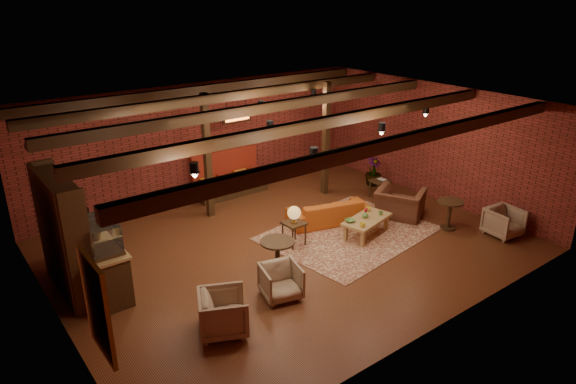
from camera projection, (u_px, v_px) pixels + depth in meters
floor at (289, 245)px, 11.82m from camera, size 10.00×10.00×0.00m
ceiling at (289, 108)px, 10.64m from camera, size 10.00×8.00×0.02m
wall_back at (202, 141)px, 14.20m from camera, size 10.00×0.02×3.20m
wall_front at (439, 249)px, 8.27m from camera, size 10.00×0.02×3.20m
wall_left at (48, 244)px, 8.42m from camera, size 0.02×8.00×3.20m
wall_right at (434, 142)px, 14.04m from camera, size 0.02×8.00×3.20m
ceiling_beams at (289, 114)px, 10.69m from camera, size 9.80×6.40×0.22m
ceiling_pipe at (248, 111)px, 11.96m from camera, size 9.60×0.12×0.12m
post_left at (207, 157)px, 12.82m from camera, size 0.16×0.16×3.20m
post_right at (326, 140)px, 14.29m from camera, size 0.16×0.16×3.20m
service_counter at (91, 249)px, 9.96m from camera, size 0.80×2.50×1.60m
plant_counter at (89, 225)px, 10.01m from camera, size 0.35×0.39×0.30m
shelving_hutch at (64, 234)px, 9.67m from camera, size 0.52×2.00×2.40m
chalkboard_menu at (98, 307)px, 6.76m from camera, size 0.08×0.96×1.46m
banquette at (231, 178)px, 14.60m from camera, size 2.10×0.70×1.00m
service_sign at (237, 117)px, 13.59m from camera, size 0.86×0.06×0.30m
ceiling_spotlights at (289, 124)px, 10.77m from camera, size 6.40×4.40×0.28m
rug at (349, 233)px, 12.40m from camera, size 4.19×3.42×0.01m
sofa at (329, 211)px, 12.90m from camera, size 2.20×1.33×0.60m
coffee_table at (366, 220)px, 12.16m from camera, size 1.43×0.94×0.70m
side_table_lamp at (294, 216)px, 11.59m from camera, size 0.47×0.47×0.96m
round_table_left at (278, 251)px, 10.50m from camera, size 0.71×0.71×0.74m
armchair_a at (223, 311)px, 8.71m from camera, size 1.02×1.05×0.83m
armchair_b at (281, 280)px, 9.72m from camera, size 0.85×0.82×0.73m
armchair_right at (400, 199)px, 13.13m from camera, size 1.19×1.37×1.01m
side_table_book at (380, 182)px, 14.35m from camera, size 0.53×0.53×0.55m
round_table_right at (450, 210)px, 12.49m from camera, size 0.62×0.62×0.73m
armchair_far at (504, 221)px, 12.18m from camera, size 0.80×0.76×0.76m
plant_tall at (375, 144)px, 15.02m from camera, size 1.54×1.54×2.57m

